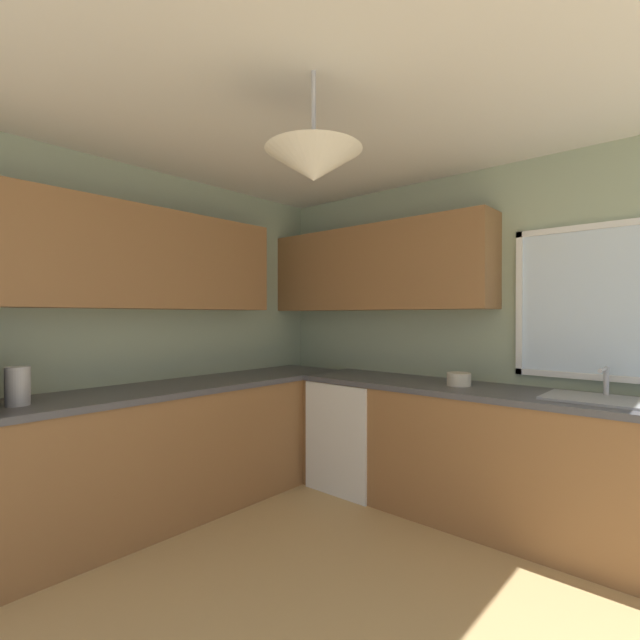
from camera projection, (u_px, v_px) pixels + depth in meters
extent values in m
plane|color=tan|center=(314.00, 625.00, 2.04)|extent=(8.09, 8.09, 0.00)
cube|color=#9EAD8E|center=(478.00, 336.00, 3.43)|extent=(3.80, 0.06, 2.49)
cube|color=#9EAD8E|center=(122.00, 337.00, 3.27)|extent=(0.06, 3.78, 2.49)
cube|color=white|center=(314.00, 64.00, 2.02)|extent=(3.80, 3.78, 0.06)
cube|color=silver|center=(611.00, 302.00, 2.83)|extent=(1.05, 0.02, 0.92)
cube|color=white|center=(611.00, 225.00, 2.82)|extent=(1.13, 0.04, 0.04)
cube|color=white|center=(610.00, 378.00, 2.83)|extent=(1.13, 0.04, 0.04)
cube|color=white|center=(520.00, 303.00, 3.19)|extent=(0.04, 0.04, 1.00)
cube|color=olive|center=(105.00, 255.00, 2.99)|extent=(0.32, 2.57, 0.70)
cube|color=olive|center=(374.00, 269.00, 3.83)|extent=(2.02, 0.32, 0.70)
cylinder|color=#B7B7BC|center=(314.00, 110.00, 2.02)|extent=(0.02, 0.02, 0.35)
cone|color=silver|center=(314.00, 165.00, 2.03)|extent=(0.44, 0.44, 0.14)
cube|color=olive|center=(146.00, 459.00, 3.05)|extent=(0.62, 3.36, 0.87)
cube|color=#4C4C51|center=(146.00, 392.00, 3.04)|extent=(0.65, 3.39, 0.04)
cube|color=olive|center=(488.00, 459.00, 3.04)|extent=(2.86, 0.62, 0.87)
cube|color=#4C4C51|center=(489.00, 392.00, 3.04)|extent=(2.89, 0.65, 0.04)
cube|color=white|center=(357.00, 433.00, 3.73)|extent=(0.60, 0.60, 0.86)
cylinder|color=#B7B7BC|center=(18.00, 386.00, 2.47)|extent=(0.12, 0.12, 0.21)
cube|color=#9EA0A5|center=(601.00, 400.00, 2.61)|extent=(0.59, 0.40, 0.02)
cylinder|color=#B7B7BC|center=(606.00, 382.00, 2.73)|extent=(0.03, 0.03, 0.18)
cylinder|color=#B7B7BC|center=(603.00, 370.00, 2.65)|extent=(0.02, 0.20, 0.02)
cylinder|color=beige|center=(458.00, 379.00, 3.18)|extent=(0.17, 0.17, 0.09)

